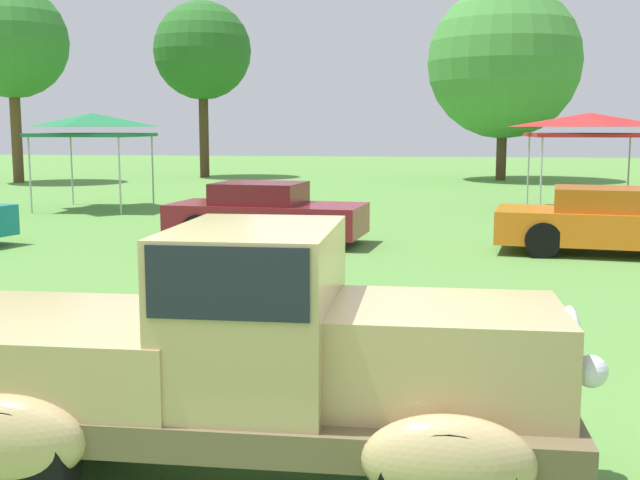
% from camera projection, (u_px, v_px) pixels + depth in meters
% --- Properties ---
extents(feature_pickup_truck, '(4.20, 1.82, 1.70)m').
position_uv_depth(feature_pickup_truck, '(244.00, 358.00, 5.00)').
color(feature_pickup_truck, brown).
rests_on(feature_pickup_truck, ground_plane).
extents(show_car_burgundy, '(4.00, 2.09, 1.22)m').
position_uv_depth(show_car_burgundy, '(265.00, 214.00, 15.87)').
color(show_car_burgundy, maroon).
rests_on(show_car_burgundy, ground_plane).
extents(show_car_orange, '(4.47, 2.29, 1.22)m').
position_uv_depth(show_car_orange, '(615.00, 222.00, 14.48)').
color(show_car_orange, orange).
rests_on(show_car_orange, ground_plane).
extents(canopy_tent_left_field, '(2.82, 2.82, 2.71)m').
position_uv_depth(canopy_tent_left_field, '(92.00, 123.00, 22.32)').
color(canopy_tent_left_field, '#B7B7BC').
rests_on(canopy_tent_left_field, ground_plane).
extents(canopy_tent_center_field, '(3.20, 3.20, 2.71)m').
position_uv_depth(canopy_tent_center_field, '(590.00, 123.00, 21.99)').
color(canopy_tent_center_field, '#B7B7BC').
rests_on(canopy_tent_center_field, ground_plane).
extents(treeline_far_left, '(4.62, 4.62, 8.14)m').
position_uv_depth(treeline_far_left, '(12.00, 42.00, 32.89)').
color(treeline_far_left, brown).
rests_on(treeline_far_left, ground_plane).
extents(treeline_mid_left, '(4.49, 4.49, 8.07)m').
position_uv_depth(treeline_mid_left, '(202.00, 51.00, 36.69)').
color(treeline_mid_left, '#47331E').
rests_on(treeline_mid_left, ground_plane).
extents(treeline_center, '(6.62, 6.62, 8.44)m').
position_uv_depth(treeline_center, '(504.00, 62.00, 34.52)').
color(treeline_center, '#47331E').
rests_on(treeline_center, ground_plane).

